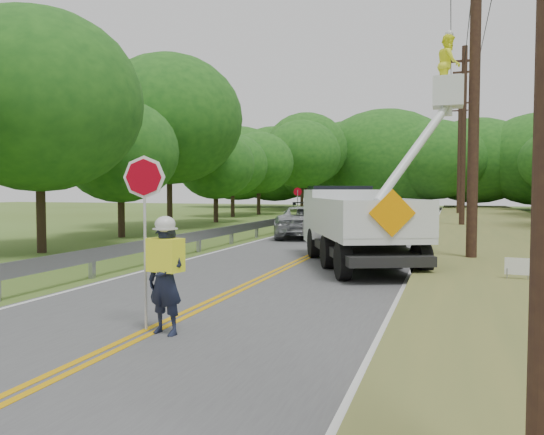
% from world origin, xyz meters
% --- Properties ---
extents(ground, '(140.00, 140.00, 0.00)m').
position_xyz_m(ground, '(0.00, 0.00, 0.00)').
color(ground, '#475D1E').
rests_on(ground, ground).
extents(road, '(7.20, 96.00, 0.03)m').
position_xyz_m(road, '(0.00, 14.00, 0.01)').
color(road, '#4B4A4C').
rests_on(road, ground).
extents(guardrail, '(0.18, 48.00, 0.77)m').
position_xyz_m(guardrail, '(-4.02, 14.91, 0.55)').
color(guardrail, '#95979D').
rests_on(guardrail, ground).
extents(utility_poles, '(1.60, 43.30, 10.00)m').
position_xyz_m(utility_poles, '(5.00, 17.02, 5.27)').
color(utility_poles, black).
rests_on(utility_poles, ground).
extents(tall_grass_verge, '(7.00, 96.00, 0.30)m').
position_xyz_m(tall_grass_verge, '(7.10, 14.00, 0.15)').
color(tall_grass_verge, '#5F6833').
rests_on(tall_grass_verge, ground).
extents(treeline_left, '(9.62, 56.37, 10.41)m').
position_xyz_m(treeline_left, '(-10.53, 28.15, 5.57)').
color(treeline_left, '#332319').
rests_on(treeline_left, ground).
extents(treeline_horizon, '(57.38, 14.71, 12.15)m').
position_xyz_m(treeline_horizon, '(1.84, 56.07, 5.50)').
color(treeline_horizon, '#1C4C18').
rests_on(treeline_horizon, ground).
extents(flagger, '(1.10, 0.50, 2.74)m').
position_xyz_m(flagger, '(0.31, -0.07, 1.00)').
color(flagger, '#191E33').
rests_on(flagger, road).
extents(bucket_truck, '(5.18, 7.01, 6.60)m').
position_xyz_m(bucket_truck, '(1.72, 9.14, 1.51)').
color(bucket_truck, black).
rests_on(bucket_truck, road).
extents(suv_silver, '(3.64, 5.61, 1.44)m').
position_xyz_m(suv_silver, '(-2.14, 16.80, 0.74)').
color(suv_silver, '#A9ACB0').
rests_on(suv_silver, road).
extents(suv_darkgrey, '(3.60, 5.98, 1.62)m').
position_xyz_m(suv_darkgrey, '(-1.86, 22.25, 0.83)').
color(suv_darkgrey, '#3A3D41').
rests_on(suv_darkgrey, road).
extents(stop_sign_permanent, '(0.49, 0.16, 2.35)m').
position_xyz_m(stop_sign_permanent, '(-3.98, 22.55, 1.54)').
color(stop_sign_permanent, '#95979D').
rests_on(stop_sign_permanent, ground).
extents(yard_sign, '(0.52, 0.07, 0.76)m').
position_xyz_m(yard_sign, '(5.82, 5.33, 0.54)').
color(yard_sign, white).
rests_on(yard_sign, ground).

